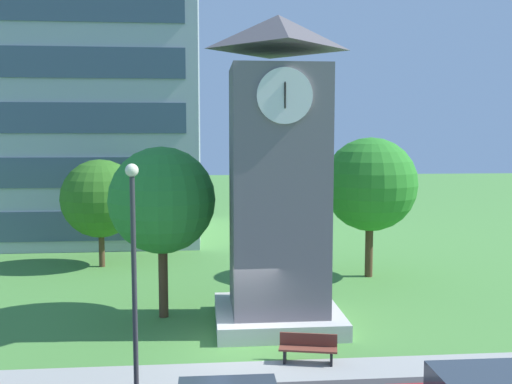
# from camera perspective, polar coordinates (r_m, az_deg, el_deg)

# --- Properties ---
(ground_plane) EXTENTS (160.00, 160.00, 0.00)m
(ground_plane) POSITION_cam_1_polar(r_m,az_deg,el_deg) (20.29, -1.24, -14.76)
(ground_plane) COLOR #4C893D
(kerb_strip) EXTENTS (120.00, 1.60, 0.01)m
(kerb_strip) POSITION_cam_1_polar(r_m,az_deg,el_deg) (18.24, -0.74, -17.18)
(kerb_strip) COLOR #9E9E99
(kerb_strip) RESTS_ON ground
(office_building) EXTENTS (18.41, 13.34, 22.40)m
(office_building) POSITION_cam_1_polar(r_m,az_deg,el_deg) (43.00, -18.19, 10.95)
(office_building) COLOR #9EA8B2
(office_building) RESTS_ON ground
(clock_tower) EXTENTS (4.59, 4.59, 11.32)m
(clock_tower) POSITION_cam_1_polar(r_m,az_deg,el_deg) (21.40, 2.15, 0.34)
(clock_tower) COLOR slate
(clock_tower) RESTS_ON ground
(park_bench) EXTENTS (1.86, 0.86, 0.88)m
(park_bench) POSITION_cam_1_polar(r_m,az_deg,el_deg) (18.84, 5.12, -14.95)
(park_bench) COLOR brown
(park_bench) RESTS_ON ground
(street_lamp) EXTENTS (0.36, 0.36, 6.31)m
(street_lamp) POSITION_cam_1_polar(r_m,az_deg,el_deg) (16.22, -11.88, -5.87)
(street_lamp) COLOR #333338
(street_lamp) RESTS_ON ground
(tree_near_tower) EXTENTS (4.14, 4.14, 5.75)m
(tree_near_tower) POSITION_cam_1_polar(r_m,az_deg,el_deg) (31.91, -14.97, -0.62)
(tree_near_tower) COLOR #513823
(tree_near_tower) RESTS_ON ground
(tree_streetside) EXTENTS (4.08, 4.08, 6.62)m
(tree_streetside) POSITION_cam_1_polar(r_m,az_deg,el_deg) (22.52, -9.18, -0.83)
(tree_streetside) COLOR #513823
(tree_streetside) RESTS_ON ground
(tree_by_building) EXTENTS (4.60, 4.60, 6.92)m
(tree_by_building) POSITION_cam_1_polar(r_m,az_deg,el_deg) (29.16, 11.11, 0.72)
(tree_by_building) COLOR #513823
(tree_by_building) RESTS_ON ground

